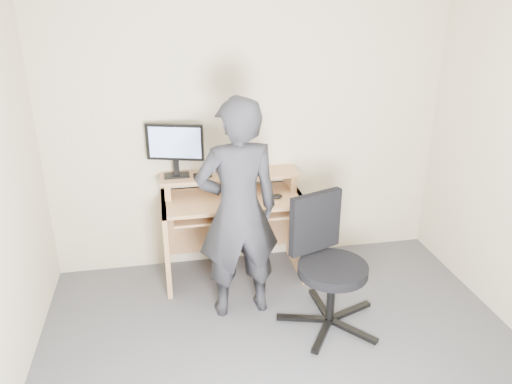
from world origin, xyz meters
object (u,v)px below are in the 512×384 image
object	(u,v)px
desk	(232,215)
person	(238,211)
monitor	(175,145)
office_chair	(326,259)

from	to	relation	value
desk	person	distance (m)	0.69
monitor	office_chair	distance (m)	1.55
office_chair	desk	bearing A→B (deg)	102.96
desk	monitor	xyz separation A→B (m)	(-0.45, 0.08, 0.64)
monitor	person	xyz separation A→B (m)	(0.42, -0.70, -0.32)
monitor	office_chair	xyz separation A→B (m)	(1.03, -0.96, -0.65)
desk	monitor	world-z (taller)	monitor
desk	person	size ratio (longest dim) A/B	0.69
person	monitor	bearing A→B (deg)	-64.22
person	office_chair	bearing A→B (deg)	152.16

